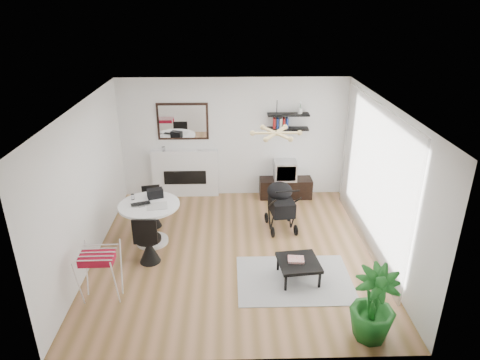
{
  "coord_description": "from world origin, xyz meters",
  "views": [
    {
      "loc": [
        -0.09,
        -6.6,
        4.29
      ],
      "look_at": [
        0.1,
        0.4,
        1.25
      ],
      "focal_mm": 32.0,
      "sensor_mm": 36.0,
      "label": 1
    }
  ],
  "objects_px": {
    "fireplace": "(185,168)",
    "dining_table": "(150,217)",
    "tv_console": "(286,188)",
    "stroller": "(281,207)",
    "drying_rack": "(100,274)",
    "potted_plant": "(374,304)",
    "coffee_table": "(299,263)",
    "crt_tv": "(285,170)"
  },
  "relations": [
    {
      "from": "tv_console",
      "to": "potted_plant",
      "type": "bearing_deg",
      "value": -82.23
    },
    {
      "from": "fireplace",
      "to": "potted_plant",
      "type": "bearing_deg",
      "value": -57.59
    },
    {
      "from": "fireplace",
      "to": "dining_table",
      "type": "height_order",
      "value": "fireplace"
    },
    {
      "from": "tv_console",
      "to": "crt_tv",
      "type": "relative_size",
      "value": 2.38
    },
    {
      "from": "tv_console",
      "to": "dining_table",
      "type": "relative_size",
      "value": 1.07
    },
    {
      "from": "fireplace",
      "to": "potted_plant",
      "type": "relative_size",
      "value": 2.01
    },
    {
      "from": "stroller",
      "to": "coffee_table",
      "type": "relative_size",
      "value": 1.44
    },
    {
      "from": "drying_rack",
      "to": "coffee_table",
      "type": "distance_m",
      "value": 3.09
    },
    {
      "from": "coffee_table",
      "to": "crt_tv",
      "type": "bearing_deg",
      "value": 87.2
    },
    {
      "from": "drying_rack",
      "to": "potted_plant",
      "type": "xyz_separation_m",
      "value": [
        3.84,
        -0.89,
        0.09
      ]
    },
    {
      "from": "stroller",
      "to": "coffee_table",
      "type": "bearing_deg",
      "value": -93.83
    },
    {
      "from": "coffee_table",
      "to": "potted_plant",
      "type": "xyz_separation_m",
      "value": [
        0.78,
        -1.31,
        0.23
      ]
    },
    {
      "from": "tv_console",
      "to": "crt_tv",
      "type": "distance_m",
      "value": 0.44
    },
    {
      "from": "drying_rack",
      "to": "stroller",
      "type": "xyz_separation_m",
      "value": [
        2.96,
        2.14,
        -0.01
      ]
    },
    {
      "from": "dining_table",
      "to": "stroller",
      "type": "xyz_separation_m",
      "value": [
        2.47,
        0.53,
        -0.1
      ]
    },
    {
      "from": "dining_table",
      "to": "coffee_table",
      "type": "xyz_separation_m",
      "value": [
        2.57,
        -1.19,
        -0.23
      ]
    },
    {
      "from": "tv_console",
      "to": "stroller",
      "type": "height_order",
      "value": "stroller"
    },
    {
      "from": "fireplace",
      "to": "dining_table",
      "type": "xyz_separation_m",
      "value": [
        -0.46,
        -2.06,
        -0.15
      ]
    },
    {
      "from": "dining_table",
      "to": "coffee_table",
      "type": "relative_size",
      "value": 1.56
    },
    {
      "from": "potted_plant",
      "to": "fireplace",
      "type": "bearing_deg",
      "value": 122.41
    },
    {
      "from": "fireplace",
      "to": "tv_console",
      "type": "height_order",
      "value": "fireplace"
    },
    {
      "from": "crt_tv",
      "to": "stroller",
      "type": "relative_size",
      "value": 0.49
    },
    {
      "from": "stroller",
      "to": "potted_plant",
      "type": "relative_size",
      "value": 0.95
    },
    {
      "from": "crt_tv",
      "to": "potted_plant",
      "type": "height_order",
      "value": "potted_plant"
    },
    {
      "from": "fireplace",
      "to": "stroller",
      "type": "bearing_deg",
      "value": -37.2
    },
    {
      "from": "potted_plant",
      "to": "dining_table",
      "type": "bearing_deg",
      "value": 143.27
    },
    {
      "from": "drying_rack",
      "to": "potted_plant",
      "type": "relative_size",
      "value": 0.79
    },
    {
      "from": "tv_console",
      "to": "potted_plant",
      "type": "height_order",
      "value": "potted_plant"
    },
    {
      "from": "crt_tv",
      "to": "dining_table",
      "type": "height_order",
      "value": "crt_tv"
    },
    {
      "from": "stroller",
      "to": "drying_rack",
      "type": "bearing_deg",
      "value": -151.23
    },
    {
      "from": "crt_tv",
      "to": "stroller",
      "type": "xyz_separation_m",
      "value": [
        -0.25,
        -1.38,
        -0.22
      ]
    },
    {
      "from": "fireplace",
      "to": "dining_table",
      "type": "bearing_deg",
      "value": -102.55
    },
    {
      "from": "fireplace",
      "to": "stroller",
      "type": "xyz_separation_m",
      "value": [
        2.01,
        -1.53,
        -0.25
      ]
    },
    {
      "from": "tv_console",
      "to": "stroller",
      "type": "xyz_separation_m",
      "value": [
        -0.28,
        -1.39,
        0.22
      ]
    },
    {
      "from": "tv_console",
      "to": "drying_rack",
      "type": "relative_size",
      "value": 1.39
    },
    {
      "from": "dining_table",
      "to": "drying_rack",
      "type": "distance_m",
      "value": 1.68
    },
    {
      "from": "crt_tv",
      "to": "dining_table",
      "type": "relative_size",
      "value": 0.45
    },
    {
      "from": "fireplace",
      "to": "coffee_table",
      "type": "relative_size",
      "value": 3.05
    },
    {
      "from": "stroller",
      "to": "crt_tv",
      "type": "bearing_deg",
      "value": 72.64
    },
    {
      "from": "dining_table",
      "to": "drying_rack",
      "type": "relative_size",
      "value": 1.3
    },
    {
      "from": "fireplace",
      "to": "crt_tv",
      "type": "bearing_deg",
      "value": -3.62
    },
    {
      "from": "crt_tv",
      "to": "coffee_table",
      "type": "distance_m",
      "value": 3.13
    }
  ]
}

